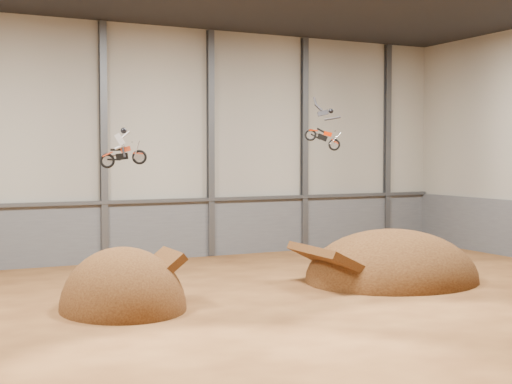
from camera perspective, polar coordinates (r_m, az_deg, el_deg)
floor at (r=29.97m, az=1.30°, el=-9.15°), size 40.00×40.00×0.00m
back_wall at (r=43.19m, az=-7.86°, el=3.89°), size 40.00×0.10×14.00m
lower_band_back at (r=43.33m, az=-7.77°, el=-3.07°), size 39.80×0.18×3.50m
steel_rail at (r=43.04m, az=-7.72°, el=-0.70°), size 39.80×0.35×0.20m
steel_column_2 at (r=42.08m, az=-12.10°, el=3.87°), size 0.40×0.36×13.90m
steel_column_3 at (r=44.16m, az=-3.65°, el=3.89°), size 0.40×0.36×13.90m
steel_column_4 at (r=47.09m, az=3.89°, el=3.83°), size 0.40×0.36×13.90m
steel_column_5 at (r=50.74m, az=10.45°, el=3.73°), size 0.40×0.36×13.90m
takeoff_ramp at (r=30.00m, az=-10.58°, el=-9.19°), size 5.09×5.88×5.09m
landing_ramp at (r=36.63m, az=10.80°, el=-6.97°), size 8.96×7.93×5.17m
fmx_rider_a at (r=31.09m, az=-10.50°, el=3.70°), size 2.29×1.32×2.00m
fmx_rider_b at (r=34.80m, az=5.16°, el=5.45°), size 2.98×2.03×2.82m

